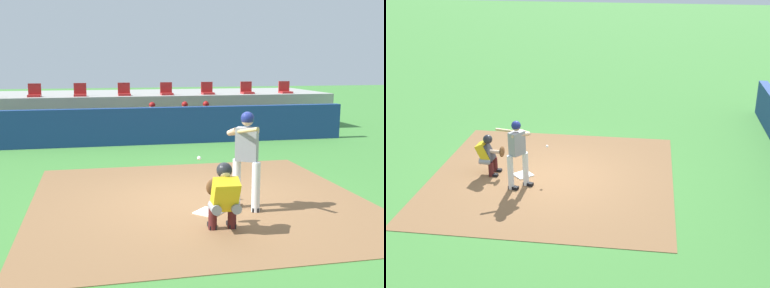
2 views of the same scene
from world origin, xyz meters
The scene contains 5 objects.
ground_plane centered at (0.00, 0.00, 0.00)m, with size 80.00×80.00×0.00m, color #428438.
dirt_infield centered at (0.00, 0.00, 0.01)m, with size 6.40×6.40×0.01m, color olive.
home_plate centered at (0.00, -0.80, 0.02)m, with size 0.44×0.44×0.02m, color white.
batter_at_plate centered at (0.69, -0.73, 1.04)m, with size 0.55×0.90×1.80m.
catcher_crouched centered at (0.00, -1.71, 0.61)m, with size 0.49×1.96×1.13m.
Camera 2 is at (12.35, 2.45, 6.00)m, focal length 48.50 mm.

